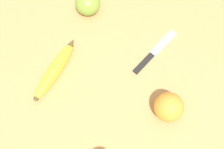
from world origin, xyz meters
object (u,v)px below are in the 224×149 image
(apple, at_px, (88,3))
(paring_knife, at_px, (153,53))
(banana, at_px, (55,69))
(orange, at_px, (169,107))

(apple, relative_size, paring_knife, 0.50)
(banana, distance_m, apple, 0.23)
(banana, bearing_deg, apple, 5.72)
(orange, bearing_deg, banana, 52.40)
(apple, distance_m, paring_knife, 0.25)
(banana, distance_m, paring_knife, 0.28)
(banana, bearing_deg, orange, -83.58)
(apple, xyz_separation_m, paring_knife, (-0.20, -0.14, -0.03))
(banana, height_order, apple, apple)
(banana, xyz_separation_m, apple, (0.18, -0.14, 0.02))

